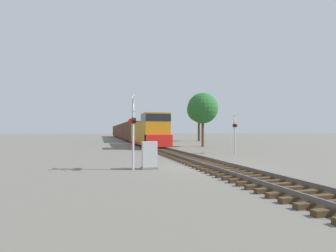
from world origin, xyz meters
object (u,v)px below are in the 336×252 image
Objects in this scene: freight_train at (126,131)px; tree_mid_background at (199,110)px; tree_far_right at (203,108)px; crossing_signal_far at (235,128)px; crossing_signal_near at (133,124)px; relay_cabinet at (149,155)px.

tree_mid_background reaches higher than freight_train.
freight_train is at bearing 101.34° from tree_far_right.
tree_far_right is at bearing 13.35° from crossing_signal_far.
tree_far_right is at bearing -78.66° from freight_train.
crossing_signal_near is 0.56× the size of tree_far_right.
tree_mid_background is at bearing 70.11° from tree_far_right.
relay_cabinet is 0.21× the size of tree_far_right.
tree_far_right is (6.81, -33.98, 3.08)m from freight_train.
relay_cabinet is at bearing -94.01° from freight_train.
tree_mid_background reaches higher than crossing_signal_near.
freight_train is at bearing 175.61° from crossing_signal_near.
crossing_signal_near is 2.65× the size of relay_cabinet.
freight_train is 20.73× the size of crossing_signal_far.
freight_train reaches higher than crossing_signal_near.
crossing_signal_far is at bearing 39.29° from relay_cabinet.
tree_far_right is at bearing 148.51° from crossing_signal_near.
freight_train is 34.79m from tree_far_right.
freight_train is at bearing 129.44° from tree_mid_background.
crossing_signal_near reaches higher than relay_cabinet.
relay_cabinet is (-9.35, -7.65, -1.62)m from crossing_signal_far.
tree_far_right reaches higher than crossing_signal_near.
crossing_signal_far is (5.70, -44.41, 0.40)m from freight_train.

